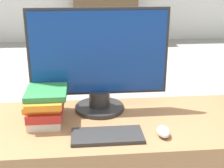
# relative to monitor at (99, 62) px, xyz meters

# --- Properties ---
(monitor) EXTENTS (0.67, 0.25, 0.50)m
(monitor) POSITION_rel_monitor_xyz_m (0.00, 0.00, 0.00)
(monitor) COLOR #282828
(monitor) RESTS_ON desk
(keyboard) EXTENTS (0.30, 0.14, 0.02)m
(keyboard) POSITION_rel_monitor_xyz_m (0.02, -0.29, -0.24)
(keyboard) COLOR #2D2D2D
(keyboard) RESTS_ON desk
(mouse) EXTENTS (0.05, 0.09, 0.04)m
(mouse) POSITION_rel_monitor_xyz_m (0.25, -0.30, -0.23)
(mouse) COLOR silver
(mouse) RESTS_ON desk
(book_stack) EXTENTS (0.19, 0.28, 0.16)m
(book_stack) POSITION_rel_monitor_xyz_m (-0.25, -0.09, -0.17)
(book_stack) COLOR silver
(book_stack) RESTS_ON desk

